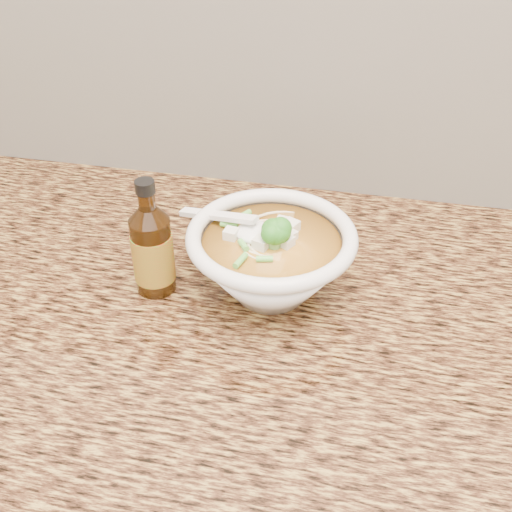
# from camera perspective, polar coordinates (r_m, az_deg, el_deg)

# --- Properties ---
(counter_slab) EXTENTS (4.00, 0.68, 0.04)m
(counter_slab) POSITION_cam_1_polar(r_m,az_deg,el_deg) (0.84, 12.71, -6.93)
(counter_slab) COLOR #A6853D
(counter_slab) RESTS_ON cabinet
(soup_bowl) EXTENTS (0.24, 0.22, 0.12)m
(soup_bowl) POSITION_cam_1_polar(r_m,az_deg,el_deg) (0.82, 1.34, -0.44)
(soup_bowl) COLOR white
(soup_bowl) RESTS_ON counter_slab
(hot_sauce_bottle) EXTENTS (0.06, 0.06, 0.16)m
(hot_sauce_bottle) POSITION_cam_1_polar(r_m,az_deg,el_deg) (0.83, -9.19, 0.52)
(hot_sauce_bottle) COLOR #3A1E07
(hot_sauce_bottle) RESTS_ON counter_slab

